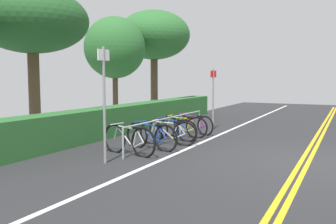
{
  "coord_description": "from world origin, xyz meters",
  "views": [
    {
      "loc": [
        -8.61,
        -0.87,
        1.89
      ],
      "look_at": [
        -0.15,
        3.37,
        0.99
      ],
      "focal_mm": 39.17,
      "sensor_mm": 36.0,
      "label": 1
    }
  ],
  "objects_px": {
    "bicycle_0": "(129,140)",
    "bicycle_2": "(168,133)",
    "tree_far_right": "(115,48)",
    "tree_extra": "(154,36)",
    "bicycle_5": "(193,124)",
    "bicycle_4": "(182,127)",
    "sign_post_near": "(104,95)",
    "tree_mid": "(32,22)",
    "bike_rack": "(169,123)",
    "sign_post_far": "(213,93)",
    "bicycle_1": "(151,136)",
    "bicycle_3": "(173,129)"
  },
  "relations": [
    {
      "from": "bicycle_0",
      "to": "bicycle_2",
      "type": "height_order",
      "value": "bicycle_0"
    },
    {
      "from": "bicycle_2",
      "to": "tree_far_right",
      "type": "distance_m",
      "value": 6.0
    },
    {
      "from": "tree_extra",
      "to": "bicycle_2",
      "type": "bearing_deg",
      "value": -148.18
    },
    {
      "from": "bicycle_5",
      "to": "tree_extra",
      "type": "height_order",
      "value": "tree_extra"
    },
    {
      "from": "bicycle_4",
      "to": "sign_post_near",
      "type": "bearing_deg",
      "value": 179.05
    },
    {
      "from": "tree_mid",
      "to": "bike_rack",
      "type": "bearing_deg",
      "value": -75.09
    },
    {
      "from": "tree_far_right",
      "to": "bicycle_4",
      "type": "bearing_deg",
      "value": -117.46
    },
    {
      "from": "sign_post_near",
      "to": "bicycle_0",
      "type": "bearing_deg",
      "value": 1.18
    },
    {
      "from": "bicycle_4",
      "to": "sign_post_near",
      "type": "relative_size",
      "value": 0.65
    },
    {
      "from": "bicycle_0",
      "to": "bicycle_4",
      "type": "distance_m",
      "value": 2.96
    },
    {
      "from": "bicycle_4",
      "to": "bicycle_5",
      "type": "distance_m",
      "value": 0.88
    },
    {
      "from": "sign_post_far",
      "to": "tree_far_right",
      "type": "bearing_deg",
      "value": 89.26
    },
    {
      "from": "bicycle_0",
      "to": "sign_post_far",
      "type": "distance_m",
      "value": 5.06
    },
    {
      "from": "tree_extra",
      "to": "bicycle_1",
      "type": "bearing_deg",
      "value": -151.87
    },
    {
      "from": "bicycle_1",
      "to": "sign_post_near",
      "type": "height_order",
      "value": "sign_post_near"
    },
    {
      "from": "bicycle_3",
      "to": "tree_extra",
      "type": "relative_size",
      "value": 0.34
    },
    {
      "from": "sign_post_far",
      "to": "tree_mid",
      "type": "relative_size",
      "value": 0.48
    },
    {
      "from": "bicycle_0",
      "to": "sign_post_far",
      "type": "height_order",
      "value": "sign_post_far"
    },
    {
      "from": "sign_post_near",
      "to": "bicycle_3",
      "type": "bearing_deg",
      "value": -0.53
    },
    {
      "from": "bike_rack",
      "to": "sign_post_far",
      "type": "bearing_deg",
      "value": -4.98
    },
    {
      "from": "bicycle_1",
      "to": "bicycle_2",
      "type": "xyz_separation_m",
      "value": [
        0.8,
        -0.1,
        -0.01
      ]
    },
    {
      "from": "sign_post_far",
      "to": "bike_rack",
      "type": "bearing_deg",
      "value": 175.02
    },
    {
      "from": "bicycle_0",
      "to": "tree_extra",
      "type": "bearing_deg",
      "value": 24.5
    },
    {
      "from": "bike_rack",
      "to": "sign_post_near",
      "type": "bearing_deg",
      "value": 177.63
    },
    {
      "from": "bicycle_4",
      "to": "bicycle_5",
      "type": "xyz_separation_m",
      "value": [
        0.88,
        0.0,
        -0.01
      ]
    },
    {
      "from": "bicycle_3",
      "to": "bicycle_4",
      "type": "xyz_separation_m",
      "value": [
        0.6,
        -0.03,
        0.01
      ]
    },
    {
      "from": "bicycle_5",
      "to": "tree_far_right",
      "type": "relative_size",
      "value": 0.39
    },
    {
      "from": "bike_rack",
      "to": "bicycle_2",
      "type": "xyz_separation_m",
      "value": [
        -0.29,
        -0.13,
        -0.23
      ]
    },
    {
      "from": "sign_post_near",
      "to": "sign_post_far",
      "type": "xyz_separation_m",
      "value": [
        5.94,
        -0.39,
        -0.2
      ]
    },
    {
      "from": "tree_far_right",
      "to": "tree_extra",
      "type": "distance_m",
      "value": 2.82
    },
    {
      "from": "bicycle_2",
      "to": "sign_post_far",
      "type": "height_order",
      "value": "sign_post_far"
    },
    {
      "from": "bike_rack",
      "to": "bicycle_2",
      "type": "distance_m",
      "value": 0.39
    },
    {
      "from": "bicycle_0",
      "to": "bicycle_1",
      "type": "height_order",
      "value": "bicycle_0"
    },
    {
      "from": "sign_post_far",
      "to": "bicycle_1",
      "type": "bearing_deg",
      "value": 176.72
    },
    {
      "from": "sign_post_far",
      "to": "bicycle_4",
      "type": "bearing_deg",
      "value": 170.89
    },
    {
      "from": "bicycle_0",
      "to": "bicycle_4",
      "type": "bearing_deg",
      "value": -1.67
    },
    {
      "from": "tree_far_right",
      "to": "bicycle_0",
      "type": "bearing_deg",
      "value": -142.43
    },
    {
      "from": "bicycle_2",
      "to": "sign_post_near",
      "type": "distance_m",
      "value": 2.87
    },
    {
      "from": "bicycle_3",
      "to": "bicycle_5",
      "type": "bearing_deg",
      "value": -1.32
    },
    {
      "from": "bicycle_0",
      "to": "bicycle_2",
      "type": "bearing_deg",
      "value": -9.37
    },
    {
      "from": "bicycle_0",
      "to": "bicycle_5",
      "type": "height_order",
      "value": "bicycle_0"
    },
    {
      "from": "bicycle_0",
      "to": "bike_rack",
      "type": "bearing_deg",
      "value": -4.2
    },
    {
      "from": "bicycle_1",
      "to": "sign_post_far",
      "type": "distance_m",
      "value": 4.25
    },
    {
      "from": "bicycle_2",
      "to": "tree_far_right",
      "type": "xyz_separation_m",
      "value": [
        3.39,
        4.12,
        2.74
      ]
    },
    {
      "from": "bicycle_1",
      "to": "tree_extra",
      "type": "bearing_deg",
      "value": 28.13
    },
    {
      "from": "bicycle_2",
      "to": "tree_far_right",
      "type": "bearing_deg",
      "value": 50.55
    },
    {
      "from": "bicycle_4",
      "to": "tree_extra",
      "type": "distance_m",
      "value": 6.9
    },
    {
      "from": "bicycle_1",
      "to": "tree_far_right",
      "type": "xyz_separation_m",
      "value": [
        4.19,
        4.02,
        2.73
      ]
    },
    {
      "from": "bicycle_1",
      "to": "bicycle_4",
      "type": "bearing_deg",
      "value": 2.2
    },
    {
      "from": "tree_mid",
      "to": "tree_extra",
      "type": "bearing_deg",
      "value": -3.81
    }
  ]
}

